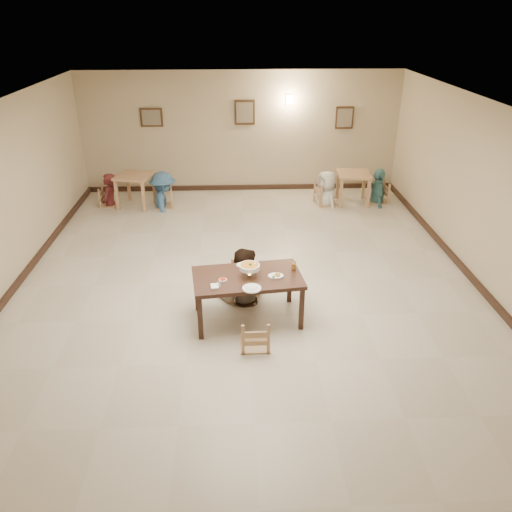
{
  "coord_description": "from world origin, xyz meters",
  "views": [
    {
      "loc": [
        -0.18,
        -7.64,
        4.35
      ],
      "look_at": [
        0.14,
        -0.56,
        0.79
      ],
      "focal_mm": 35.0,
      "sensor_mm": 36.0,
      "label": 1
    }
  ],
  "objects_px": {
    "bg_chair_ll": "(108,188)",
    "bg_chair_rr": "(379,183)",
    "bg_table_left": "(135,180)",
    "bg_table_right": "(354,178)",
    "drink_glass": "(294,267)",
    "chair_near": "(255,319)",
    "bg_diner_b": "(162,172)",
    "chair_far": "(243,268)",
    "curry_warmer": "(249,267)",
    "bg_diner_a": "(106,174)",
    "main_diner": "(242,249)",
    "main_table": "(247,281)",
    "bg_chair_lr": "(163,189)",
    "bg_chair_rl": "(327,184)",
    "bg_diner_d": "(380,169)",
    "bg_diner_c": "(328,171)"
  },
  "relations": [
    {
      "from": "drink_glass",
      "to": "bg_diner_d",
      "type": "distance_m",
      "value": 5.56
    },
    {
      "from": "bg_chair_rr",
      "to": "drink_glass",
      "type": "bearing_deg",
      "value": -31.85
    },
    {
      "from": "main_table",
      "to": "chair_far",
      "type": "xyz_separation_m",
      "value": [
        -0.06,
        0.68,
        -0.14
      ]
    },
    {
      "from": "drink_glass",
      "to": "bg_diner_b",
      "type": "distance_m",
      "value": 5.45
    },
    {
      "from": "bg_chair_ll",
      "to": "chair_near",
      "type": "bearing_deg",
      "value": -150.68
    },
    {
      "from": "bg_chair_rl",
      "to": "main_diner",
      "type": "bearing_deg",
      "value": 141.13
    },
    {
      "from": "chair_near",
      "to": "bg_diner_b",
      "type": "height_order",
      "value": "bg_diner_b"
    },
    {
      "from": "bg_chair_ll",
      "to": "bg_diner_d",
      "type": "xyz_separation_m",
      "value": [
        6.55,
        -0.04,
        0.39
      ]
    },
    {
      "from": "main_diner",
      "to": "curry_warmer",
      "type": "bearing_deg",
      "value": 104.47
    },
    {
      "from": "main_table",
      "to": "bg_chair_ll",
      "type": "height_order",
      "value": "bg_chair_ll"
    },
    {
      "from": "drink_glass",
      "to": "bg_diner_b",
      "type": "xyz_separation_m",
      "value": [
        -2.58,
        4.8,
        0.04
      ]
    },
    {
      "from": "chair_near",
      "to": "bg_diner_c",
      "type": "distance_m",
      "value": 6.0
    },
    {
      "from": "chair_far",
      "to": "bg_chair_lr",
      "type": "relative_size",
      "value": 1.2
    },
    {
      "from": "bg_table_right",
      "to": "bg_diner_b",
      "type": "xyz_separation_m",
      "value": [
        -4.58,
        -0.04,
        0.23
      ]
    },
    {
      "from": "main_diner",
      "to": "bg_chair_rr",
      "type": "xyz_separation_m",
      "value": [
        3.42,
        4.41,
        -0.41
      ]
    },
    {
      "from": "bg_chair_ll",
      "to": "chair_far",
      "type": "bearing_deg",
      "value": -144.82
    },
    {
      "from": "chair_far",
      "to": "bg_diner_d",
      "type": "xyz_separation_m",
      "value": [
        3.41,
        4.36,
        0.31
      ]
    },
    {
      "from": "main_diner",
      "to": "drink_glass",
      "type": "distance_m",
      "value": 0.92
    },
    {
      "from": "chair_near",
      "to": "bg_chair_rr",
      "type": "bearing_deg",
      "value": -120.34
    },
    {
      "from": "main_diner",
      "to": "bg_table_right",
      "type": "height_order",
      "value": "main_diner"
    },
    {
      "from": "chair_far",
      "to": "curry_warmer",
      "type": "height_order",
      "value": "chair_far"
    },
    {
      "from": "bg_chair_rl",
      "to": "bg_diner_d",
      "type": "bearing_deg",
      "value": -99.22
    },
    {
      "from": "bg_table_right",
      "to": "bg_chair_rl",
      "type": "relative_size",
      "value": 0.8
    },
    {
      "from": "main_table",
      "to": "bg_chair_rl",
      "type": "bearing_deg",
      "value": 60.44
    },
    {
      "from": "chair_near",
      "to": "bg_chair_rr",
      "type": "relative_size",
      "value": 0.92
    },
    {
      "from": "bg_chair_rl",
      "to": "chair_far",
      "type": "bearing_deg",
      "value": 140.95
    },
    {
      "from": "bg_chair_ll",
      "to": "bg_chair_rl",
      "type": "relative_size",
      "value": 0.87
    },
    {
      "from": "drink_glass",
      "to": "bg_chair_rr",
      "type": "bearing_deg",
      "value": 61.58
    },
    {
      "from": "bg_chair_rr",
      "to": "bg_chair_lr",
      "type": "bearing_deg",
      "value": -92.42
    },
    {
      "from": "chair_far",
      "to": "chair_near",
      "type": "xyz_separation_m",
      "value": [
        0.14,
        -1.37,
        -0.08
      ]
    },
    {
      "from": "bg_diner_b",
      "to": "bg_diner_c",
      "type": "height_order",
      "value": "bg_diner_b"
    },
    {
      "from": "chair_far",
      "to": "bg_chair_lr",
      "type": "distance_m",
      "value": 4.64
    },
    {
      "from": "main_table",
      "to": "bg_chair_rl",
      "type": "distance_m",
      "value": 5.37
    },
    {
      "from": "bg_table_left",
      "to": "bg_table_right",
      "type": "height_order",
      "value": "bg_table_left"
    },
    {
      "from": "bg_chair_rr",
      "to": "bg_diner_d",
      "type": "xyz_separation_m",
      "value": [
        0.0,
        -0.0,
        0.35
      ]
    },
    {
      "from": "drink_glass",
      "to": "bg_diner_a",
      "type": "distance_m",
      "value": 6.29
    },
    {
      "from": "bg_chair_ll",
      "to": "bg_diner_c",
      "type": "relative_size",
      "value": 0.54
    },
    {
      "from": "bg_table_left",
      "to": "bg_chair_rl",
      "type": "relative_size",
      "value": 0.92
    },
    {
      "from": "bg_chair_ll",
      "to": "bg_chair_rr",
      "type": "xyz_separation_m",
      "value": [
        6.55,
        -0.04,
        0.04
      ]
    },
    {
      "from": "bg_diner_d",
      "to": "bg_table_left",
      "type": "bearing_deg",
      "value": 95.24
    },
    {
      "from": "chair_near",
      "to": "bg_chair_rr",
      "type": "height_order",
      "value": "bg_chair_rr"
    },
    {
      "from": "bg_diner_d",
      "to": "bg_diner_b",
      "type": "bearing_deg",
      "value": 96.03
    },
    {
      "from": "chair_far",
      "to": "chair_near",
      "type": "distance_m",
      "value": 1.38
    },
    {
      "from": "bg_table_left",
      "to": "bg_diner_a",
      "type": "bearing_deg",
      "value": 174.19
    },
    {
      "from": "curry_warmer",
      "to": "bg_table_left",
      "type": "xyz_separation_m",
      "value": [
        -2.57,
        5.03,
        -0.27
      ]
    },
    {
      "from": "curry_warmer",
      "to": "bg_diner_b",
      "type": "height_order",
      "value": "bg_diner_b"
    },
    {
      "from": "chair_far",
      "to": "bg_diner_c",
      "type": "height_order",
      "value": "bg_diner_c"
    },
    {
      "from": "bg_table_left",
      "to": "bg_diner_b",
      "type": "bearing_deg",
      "value": -5.95
    },
    {
      "from": "bg_diner_c",
      "to": "bg_diner_d",
      "type": "relative_size",
      "value": 0.98
    },
    {
      "from": "bg_chair_lr",
      "to": "bg_diner_c",
      "type": "relative_size",
      "value": 0.54
    }
  ]
}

